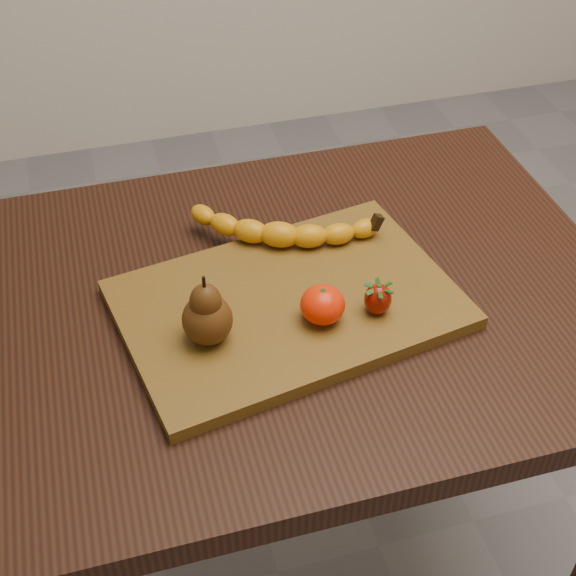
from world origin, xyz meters
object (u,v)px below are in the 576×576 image
object	(u,v)px
mandarin	(323,305)
cutting_board	(288,304)
table	(275,345)
pear	(206,309)

from	to	relation	value
mandarin	cutting_board	bearing A→B (deg)	123.34
table	mandarin	world-z (taller)	mandarin
table	cutting_board	distance (m)	0.11
table	pear	world-z (taller)	pear
pear	cutting_board	bearing A→B (deg)	20.33
cutting_board	mandarin	distance (m)	0.07
table	pear	distance (m)	0.21
cutting_board	pear	distance (m)	0.14
cutting_board	mandarin	size ratio (longest dim) A/B	7.54
pear	mandarin	xyz separation A→B (m)	(0.15, -0.01, -0.03)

